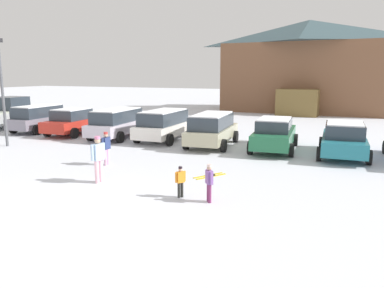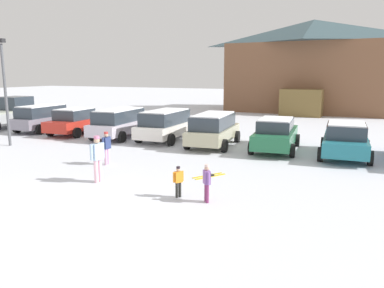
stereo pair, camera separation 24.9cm
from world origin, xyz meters
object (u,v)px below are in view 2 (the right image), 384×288
object	(u,v)px
parked_beige_suv	(213,129)
skier_child_in_orange_jacket	(178,180)
parked_silver_wagon	(120,122)
parked_grey_wagon	(42,117)
skier_adult_in_blue_parka	(97,156)
skier_teen_in_navy_coat	(107,146)
lamp_post	(5,87)
parked_white_suv	(166,124)
parked_green_coupe	(276,134)
pair_of_skis	(209,176)
parked_red_sedan	(76,121)
pickup_truck	(6,114)
ski_lodge	(312,66)
parked_teal_hatchback	(345,140)
skier_child_in_purple_jacket	(207,181)

from	to	relation	value
parked_beige_suv	skier_child_in_orange_jacket	world-z (taller)	parked_beige_suv
parked_silver_wagon	skier_child_in_orange_jacket	xyz separation A→B (m)	(8.14, -8.40, -0.37)
parked_grey_wagon	skier_adult_in_blue_parka	xyz separation A→B (m)	(11.08, -8.13, 0.02)
skier_teen_in_navy_coat	lamp_post	world-z (taller)	lamp_post
parked_white_suv	skier_adult_in_blue_parka	size ratio (longest dim) A/B	2.73
parked_green_coupe	parked_beige_suv	bearing A→B (deg)	-176.78
parked_beige_suv	pair_of_skis	size ratio (longest dim) A/B	3.60
pair_of_skis	lamp_post	bearing A→B (deg)	174.29
lamp_post	skier_adult_in_blue_parka	bearing A→B (deg)	-22.23
skier_teen_in_navy_coat	parked_red_sedan	bearing A→B (deg)	139.40
parked_beige_suv	parked_grey_wagon	bearing A→B (deg)	179.42
parked_white_suv	pickup_truck	world-z (taller)	pickup_truck
parked_beige_suv	lamp_post	xyz separation A→B (m)	(-9.93, -4.46, 2.19)
ski_lodge	parked_teal_hatchback	world-z (taller)	ski_lodge
parked_grey_wagon	parked_red_sedan	size ratio (longest dim) A/B	0.98
parked_white_suv	parked_beige_suv	size ratio (longest dim) A/B	0.97
parked_teal_hatchback	parked_green_coupe	bearing A→B (deg)	176.00
ski_lodge	parked_red_sedan	xyz separation A→B (m)	(-11.49, -21.24, -3.70)
parked_silver_wagon	pair_of_skis	size ratio (longest dim) A/B	3.69
ski_lodge	lamp_post	distance (m)	28.47
parked_green_coupe	parked_teal_hatchback	xyz separation A→B (m)	(3.24, -0.23, -0.01)
parked_beige_suv	pickup_truck	xyz separation A→B (m)	(-15.76, 0.15, 0.07)
parked_silver_wagon	parked_teal_hatchback	world-z (taller)	parked_silver_wagon
parked_teal_hatchback	pickup_truck	size ratio (longest dim) A/B	0.77
parked_red_sedan	parked_green_coupe	bearing A→B (deg)	0.62
ski_lodge	parked_white_suv	size ratio (longest dim) A/B	3.59
parked_grey_wagon	skier_child_in_purple_jacket	world-z (taller)	parked_grey_wagon
pickup_truck	lamp_post	size ratio (longest dim) A/B	1.06
skier_child_in_orange_jacket	skier_teen_in_navy_coat	bearing A→B (deg)	151.35
pickup_truck	skier_child_in_orange_jacket	distance (m)	19.75
ski_lodge	parked_white_suv	distance (m)	21.82
pair_of_skis	skier_adult_in_blue_parka	bearing A→B (deg)	-144.49
ski_lodge	parked_green_coupe	size ratio (longest dim) A/B	3.43
parked_silver_wagon	skier_adult_in_blue_parka	size ratio (longest dim) A/B	2.89
parked_white_suv	parked_grey_wagon	bearing A→B (deg)	-178.22
parked_teal_hatchback	skier_child_in_orange_jacket	world-z (taller)	parked_teal_hatchback
parked_red_sedan	pair_of_skis	xyz separation A→B (m)	(11.40, -5.70, -0.81)
ski_lodge	pair_of_skis	bearing A→B (deg)	-90.18
ski_lodge	skier_teen_in_navy_coat	distance (m)	27.72
parked_green_coupe	skier_adult_in_blue_parka	distance (m)	9.35
parked_red_sedan	lamp_post	world-z (taller)	lamp_post
skier_teen_in_navy_coat	lamp_post	xyz separation A→B (m)	(-7.38, 1.32, 2.32)
parked_silver_wagon	pickup_truck	xyz separation A→B (m)	(-9.71, 0.06, 0.07)
parked_white_suv	skier_child_in_orange_jacket	world-z (taller)	parked_white_suv
pickup_truck	skier_child_in_purple_jacket	size ratio (longest dim) A/B	5.04
parked_red_sedan	skier_child_in_purple_jacket	size ratio (longest dim) A/B	3.82
parked_teal_hatchback	skier_adult_in_blue_parka	xyz separation A→B (m)	(-7.75, -7.96, 0.12)
skier_teen_in_navy_coat	parked_silver_wagon	bearing A→B (deg)	120.80
parked_grey_wagon	parked_green_coupe	distance (m)	15.58
parked_red_sedan	parked_green_coupe	size ratio (longest dim) A/B	0.93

